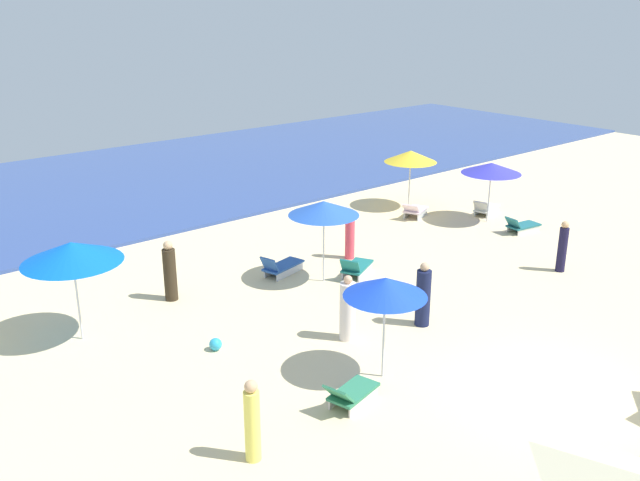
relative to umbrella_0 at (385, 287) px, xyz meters
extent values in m
plane|color=beige|center=(2.20, -3.03, -2.16)|extent=(60.00, 60.00, 0.00)
cube|color=#30498B|center=(2.20, 19.35, -2.10)|extent=(60.00, 15.25, 0.12)
cylinder|color=silver|center=(0.00, 0.00, -1.19)|extent=(0.05, 0.05, 1.95)
cone|color=blue|center=(0.00, 0.00, 0.00)|extent=(1.82, 1.82, 0.43)
cube|color=silver|center=(-1.16, -0.62, -2.05)|extent=(1.03, 0.29, 0.23)
cube|color=silver|center=(-1.28, -0.13, -2.05)|extent=(1.03, 0.29, 0.23)
cube|color=#2E7B56|center=(-1.22, -0.37, -1.90)|extent=(1.28, 0.86, 0.06)
cube|color=#2E7B56|center=(-1.74, -0.50, -1.70)|extent=(0.54, 0.65, 0.44)
cylinder|color=silver|center=(11.04, 5.51, -1.23)|extent=(0.05, 0.05, 1.87)
cone|color=#3636BA|center=(11.04, 5.51, -0.10)|extent=(2.20, 2.20, 0.40)
cube|color=silver|center=(11.92, 5.90, -2.07)|extent=(1.20, 0.35, 0.19)
cube|color=silver|center=(11.79, 6.38, -2.07)|extent=(1.20, 0.35, 0.19)
cube|color=silver|center=(11.85, 6.14, -1.94)|extent=(1.47, 0.91, 0.06)
cube|color=silver|center=(11.24, 5.99, -1.73)|extent=(0.41, 0.61, 0.45)
cube|color=silver|center=(11.03, 3.68, -2.06)|extent=(1.10, 0.19, 0.20)
cube|color=silver|center=(11.10, 4.18, -2.06)|extent=(1.10, 0.19, 0.20)
cube|color=#1F646A|center=(11.07, 3.93, -1.93)|extent=(1.30, 0.77, 0.06)
cube|color=#1F646A|center=(10.51, 4.01, -1.74)|extent=(0.39, 0.61, 0.40)
cylinder|color=silver|center=(-4.44, 6.05, -1.14)|extent=(0.05, 0.05, 2.05)
cone|color=blue|center=(-4.44, 6.05, 0.13)|extent=(2.39, 2.39, 0.50)
cylinder|color=silver|center=(10.12, 8.70, -1.23)|extent=(0.05, 0.05, 1.87)
cone|color=gold|center=(10.12, 8.70, -0.07)|extent=(2.08, 2.08, 0.45)
cube|color=silver|center=(9.50, 7.40, -2.03)|extent=(0.94, 0.41, 0.26)
cube|color=silver|center=(9.29, 7.91, -2.03)|extent=(0.94, 0.41, 0.26)
cube|color=silver|center=(9.39, 7.66, -1.87)|extent=(1.27, 1.02, 0.06)
cube|color=silver|center=(8.93, 7.47, -1.70)|extent=(0.58, 0.71, 0.39)
cylinder|color=silver|center=(2.53, 5.04, -1.13)|extent=(0.05, 0.05, 2.06)
cone|color=blue|center=(2.53, 5.04, 0.11)|extent=(2.07, 2.07, 0.42)
cube|color=silver|center=(3.78, 4.55, -2.05)|extent=(1.07, 0.56, 0.23)
cube|color=silver|center=(3.55, 5.01, -2.05)|extent=(1.07, 0.56, 0.23)
cube|color=#1C6E6A|center=(3.66, 4.78, -1.90)|extent=(1.44, 1.13, 0.06)
cube|color=#1C6E6A|center=(3.12, 4.51, -1.68)|extent=(0.52, 0.65, 0.46)
cube|color=silver|center=(2.04, 6.04, -2.05)|extent=(1.22, 0.34, 0.23)
cube|color=silver|center=(1.92, 6.52, -2.05)|extent=(1.22, 0.34, 0.23)
cube|color=#2B58A6|center=(1.98, 6.28, -1.90)|extent=(1.49, 0.90, 0.06)
cube|color=#2B58A6|center=(1.35, 6.12, -1.67)|extent=(0.41, 0.60, 0.48)
cylinder|color=#F1E663|center=(-3.89, -0.57, -1.46)|extent=(0.41, 0.41, 1.41)
sphere|color=tan|center=(-3.89, -0.57, -0.64)|extent=(0.24, 0.24, 0.24)
cylinder|color=#161D41|center=(2.60, 1.18, -1.41)|extent=(0.45, 0.45, 1.50)
sphere|color=tan|center=(2.60, 1.18, -0.56)|extent=(0.23, 0.23, 0.23)
cylinder|color=white|center=(0.60, 1.84, -1.42)|extent=(0.56, 0.56, 1.49)
sphere|color=tan|center=(0.60, 1.84, -0.58)|extent=(0.21, 0.21, 0.21)
cylinder|color=#32281A|center=(-1.59, 6.75, -1.42)|extent=(0.45, 0.45, 1.49)
sphere|color=tan|center=(-1.59, 6.75, -0.55)|extent=(0.26, 0.26, 0.26)
cylinder|color=#1A1838|center=(8.66, 0.95, -1.46)|extent=(0.35, 0.35, 1.40)
sphere|color=tan|center=(8.66, 0.95, -0.66)|extent=(0.22, 0.22, 0.22)
cylinder|color=#F04455|center=(4.42, 5.96, -1.45)|extent=(0.31, 0.31, 1.43)
sphere|color=tan|center=(4.42, 5.96, -0.62)|extent=(0.24, 0.24, 0.24)
sphere|color=#2AA0CA|center=(-2.21, 3.43, -2.01)|extent=(0.31, 0.31, 0.31)
camera|label=1|loc=(-9.74, -9.47, 5.82)|focal=38.69mm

